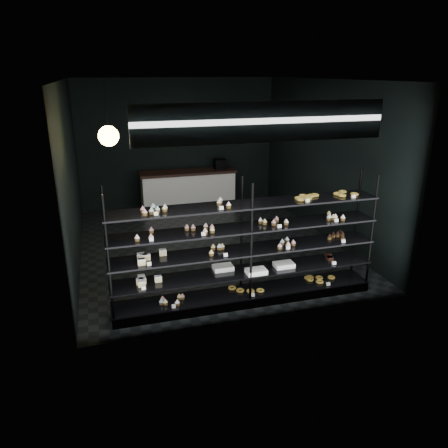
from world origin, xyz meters
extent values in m
cube|color=black|center=(0.00, 0.00, 0.01)|extent=(5.00, 6.00, 0.01)
cube|color=black|center=(0.00, 0.00, 3.20)|extent=(5.00, 6.00, 0.01)
cube|color=black|center=(0.00, 3.00, 1.60)|extent=(5.00, 0.01, 3.20)
cube|color=black|center=(0.00, -3.00, 1.60)|extent=(5.00, 0.01, 3.20)
cube|color=black|center=(-2.50, 0.00, 1.60)|extent=(0.01, 6.00, 3.20)
cube|color=black|center=(2.50, 0.00, 1.60)|extent=(0.01, 6.00, 3.20)
cube|color=black|center=(-0.04, -2.45, 0.06)|extent=(4.00, 0.50, 0.12)
cylinder|color=black|center=(-2.01, -2.67, 0.99)|extent=(0.04, 0.04, 1.85)
cylinder|color=black|center=(-2.01, -2.23, 0.99)|extent=(0.04, 0.04, 1.85)
cylinder|color=black|center=(-0.04, -2.67, 0.99)|extent=(0.04, 0.04, 1.85)
cylinder|color=black|center=(-0.04, -2.23, 0.99)|extent=(0.04, 0.04, 1.85)
cylinder|color=black|center=(1.93, -2.67, 0.99)|extent=(0.04, 0.04, 1.85)
cylinder|color=black|center=(1.93, -2.23, 0.99)|extent=(0.04, 0.04, 1.85)
cube|color=black|center=(-0.04, -2.45, 0.15)|extent=(4.00, 0.50, 0.03)
cube|color=black|center=(-0.04, -2.45, 0.50)|extent=(4.00, 0.50, 0.02)
cube|color=black|center=(-0.04, -2.45, 0.85)|extent=(4.00, 0.50, 0.02)
cube|color=black|center=(-0.04, -2.45, 1.20)|extent=(4.00, 0.50, 0.02)
cube|color=black|center=(-0.04, -2.45, 1.55)|extent=(4.00, 0.50, 0.02)
cube|color=white|center=(-1.35, -2.63, 1.59)|extent=(0.06, 0.04, 0.06)
cube|color=white|center=(-0.42, -2.63, 1.59)|extent=(0.06, 0.04, 0.06)
cube|color=white|center=(0.85, -2.63, 1.59)|extent=(0.05, 0.04, 0.06)
cube|color=white|center=(1.56, -2.63, 1.59)|extent=(0.06, 0.04, 0.06)
cube|color=white|center=(-1.44, -2.63, 1.24)|extent=(0.06, 0.04, 0.06)
cube|color=white|center=(-0.73, -2.63, 1.24)|extent=(0.05, 0.04, 0.06)
cube|color=white|center=(0.38, -2.63, 1.24)|extent=(0.06, 0.04, 0.06)
cube|color=white|center=(1.28, -2.63, 1.24)|extent=(0.06, 0.04, 0.06)
cube|color=white|center=(-1.44, -2.63, 0.89)|extent=(0.06, 0.04, 0.06)
cube|color=white|center=(-0.42, -2.63, 0.89)|extent=(0.06, 0.04, 0.06)
cube|color=white|center=(0.59, -2.63, 0.89)|extent=(0.05, 0.04, 0.06)
cube|color=white|center=(1.48, -2.63, 0.89)|extent=(0.06, 0.04, 0.06)
cube|color=white|center=(-1.55, -2.63, 0.54)|extent=(0.06, 0.04, 0.06)
cube|color=white|center=(1.34, -2.63, 0.54)|extent=(0.06, 0.04, 0.06)
cube|color=white|center=(-1.18, -2.63, 0.19)|extent=(0.06, 0.04, 0.06)
cube|color=white|center=(0.01, -2.63, 0.19)|extent=(0.05, 0.04, 0.06)
cube|color=white|center=(1.27, -2.63, 0.19)|extent=(0.06, 0.04, 0.06)
cube|color=#0B1138|center=(0.00, -2.92, 2.75)|extent=(3.20, 0.04, 0.45)
cube|color=white|center=(0.00, -2.94, 2.75)|extent=(3.30, 0.02, 0.50)
cylinder|color=black|center=(-1.84, -1.43, 2.89)|extent=(0.01, 0.01, 0.58)
sphere|color=#ECC052|center=(-1.84, -1.43, 2.45)|extent=(0.30, 0.30, 0.30)
cube|color=silver|center=(0.11, 2.50, 0.46)|extent=(2.32, 0.60, 0.92)
cube|color=black|center=(0.11, 2.50, 0.95)|extent=(2.41, 0.65, 0.06)
cube|color=black|center=(0.96, 2.50, 1.10)|extent=(0.30, 0.30, 0.25)
camera|label=1|loc=(-2.02, -8.06, 3.35)|focal=35.00mm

